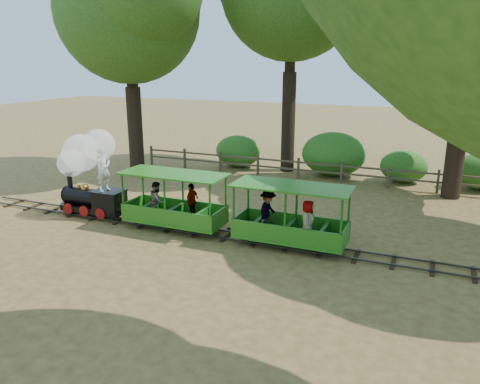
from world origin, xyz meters
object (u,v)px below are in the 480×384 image
at_px(carriage_front, 174,206).
at_px(fence, 320,169).
at_px(locomotive, 87,167).
at_px(carriage_rear, 287,221).

relative_size(carriage_front, fence, 0.19).
xyz_separation_m(locomotive, carriage_front, (3.48, -0.07, -1.00)).
bearing_deg(carriage_rear, locomotive, 179.26).
relative_size(locomotive, carriage_front, 0.92).
xyz_separation_m(carriage_front, fence, (2.91, 8.00, -0.20)).
relative_size(locomotive, fence, 0.18).
relative_size(carriage_rear, fence, 0.19).
distance_m(carriage_front, fence, 8.51).
distance_m(carriage_front, carriage_rear, 3.85).
distance_m(locomotive, fence, 10.25).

